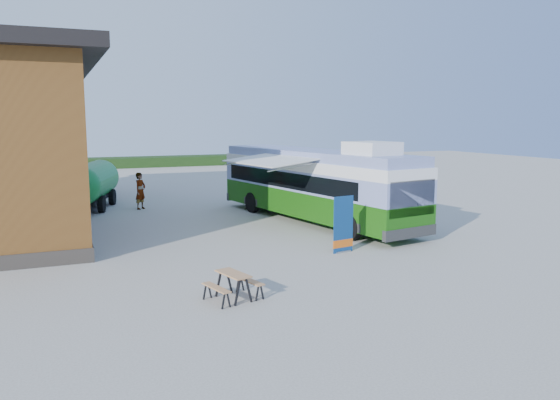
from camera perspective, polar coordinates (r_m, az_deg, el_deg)
name	(u,v)px	position (r m, az deg, el deg)	size (l,w,h in m)	color
ground	(272,245)	(20.89, -0.81, -4.76)	(100.00, 100.00, 0.00)	#BCB7AD
hedge	(210,160)	(59.13, -7.36, 4.17)	(40.00, 3.00, 1.00)	#264419
bus	(314,182)	(25.60, 3.60, 1.85)	(4.84, 12.88, 3.87)	#1C6611
awning	(276,164)	(24.47, -0.42, 3.83)	(3.61, 5.03, 0.55)	white
banner	(343,230)	(19.76, 6.62, -3.09)	(0.89, 0.29, 2.05)	navy
picnic_table	(233,280)	(14.67, -4.91, -8.30)	(1.53, 1.43, 0.73)	tan
person_a	(140,191)	(30.13, -14.38, 0.93)	(0.72, 0.47, 1.97)	#999999
person_b	(247,193)	(29.43, -3.49, 0.70)	(0.81, 0.63, 1.66)	#999999
slurry_tanker	(92,182)	(30.96, -19.09, 1.76)	(3.30, 6.50, 2.49)	#188736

